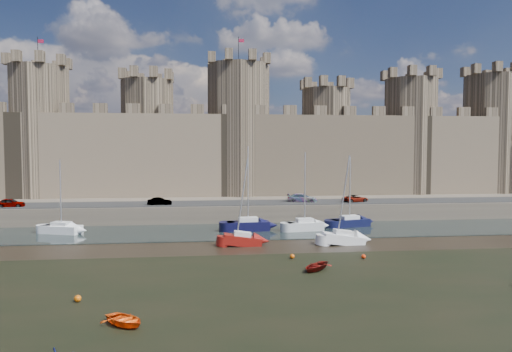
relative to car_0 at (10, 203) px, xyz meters
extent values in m
plane|color=black|center=(30.83, -32.44, -3.13)|extent=(160.00, 160.00, 0.00)
cube|color=black|center=(30.83, -38.44, -3.13)|extent=(70.00, 34.00, 0.01)
cube|color=black|center=(30.83, -8.44, -3.09)|extent=(160.00, 12.00, 0.08)
cube|color=#4C443A|center=(30.83, 27.56, -1.88)|extent=(160.00, 60.00, 2.50)
cube|color=black|center=(30.83, 1.56, -0.58)|extent=(160.00, 7.00, 0.10)
cube|color=#42382B|center=(30.83, 15.56, 6.37)|extent=(100.00, 9.00, 14.00)
cylinder|color=#42382B|center=(-1.17, 15.56, 10.37)|extent=(10.00, 10.00, 22.00)
cylinder|color=black|center=(-1.17, 15.56, 23.87)|extent=(0.10, 0.10, 5.00)
cube|color=maroon|center=(-0.67, 15.56, 25.67)|extent=(1.00, 0.03, 0.60)
cylinder|color=#42382B|center=(16.83, 15.56, 9.37)|extent=(9.00, 9.00, 20.00)
cylinder|color=#42382B|center=(32.83, 15.56, 10.87)|extent=(11.00, 11.00, 23.00)
cylinder|color=black|center=(32.83, 15.56, 24.87)|extent=(0.10, 0.10, 5.00)
cube|color=maroon|center=(33.33, 15.56, 26.67)|extent=(1.00, 0.03, 0.60)
cylinder|color=#42382B|center=(48.83, 15.56, 8.87)|extent=(9.00, 9.00, 19.00)
cylinder|color=#42382B|center=(64.83, 15.56, 9.87)|extent=(10.00, 10.00, 21.00)
cylinder|color=#42382B|center=(80.83, 15.56, 10.37)|extent=(10.00, 10.00, 22.00)
imported|color=gray|center=(0.00, 0.00, 0.00)|extent=(3.80, 1.75, 1.26)
imported|color=gray|center=(20.30, 0.05, -0.07)|extent=(3.43, 1.25, 1.12)
imported|color=gray|center=(41.44, 1.64, 0.02)|extent=(4.83, 2.94, 1.31)
imported|color=gray|center=(49.44, 0.67, -0.07)|extent=(4.42, 3.07, 1.12)
cube|color=white|center=(9.03, -7.67, -2.55)|extent=(5.25, 3.40, 1.00)
cube|color=silver|center=(9.03, -7.67, -1.83)|extent=(2.49, 1.97, 0.45)
cylinder|color=silver|center=(9.03, -7.67, 2.03)|extent=(0.14, 0.14, 8.16)
cube|color=black|center=(32.25, -8.17, -2.46)|extent=(5.48, 2.34, 1.18)
cube|color=silver|center=(32.25, -8.17, -1.61)|extent=(2.46, 1.58, 0.54)
cylinder|color=silver|center=(32.25, -8.17, 2.94)|extent=(0.14, 0.14, 9.63)
cube|color=silver|center=(39.48, -9.04, -2.50)|extent=(4.86, 2.36, 1.10)
cube|color=silver|center=(39.48, -9.04, -1.70)|extent=(2.22, 1.51, 0.50)
cylinder|color=silver|center=(39.48, -9.04, 2.55)|extent=(0.14, 0.14, 9.00)
cube|color=black|center=(46.22, -6.58, -2.54)|extent=(5.71, 3.32, 1.03)
cube|color=silver|center=(46.22, -6.58, -1.79)|extent=(2.67, 1.99, 0.47)
cylinder|color=silver|center=(46.22, -6.58, 2.17)|extent=(0.14, 0.14, 8.39)
cube|color=maroon|center=(30.80, -17.02, -2.61)|extent=(4.12, 1.61, 1.05)
cube|color=silver|center=(30.80, -17.02, -1.84)|extent=(1.83, 1.12, 0.48)
cylinder|color=silver|center=(30.80, -17.02, 2.20)|extent=(0.14, 0.14, 8.57)
cube|color=white|center=(41.94, -17.56, -2.59)|extent=(4.65, 1.97, 1.08)
cube|color=silver|center=(41.94, -17.56, -1.81)|extent=(2.08, 1.33, 0.49)
cylinder|color=silver|center=(41.94, -17.56, 2.35)|extent=(0.14, 0.14, 8.80)
imported|color=#F24F0E|center=(22.03, -38.93, -2.82)|extent=(3.57, 3.58, 0.61)
imported|color=maroon|center=(36.18, -28.07, -2.82)|extent=(3.64, 3.65, 0.62)
sphere|color=#E1570A|center=(35.05, -23.57, -2.90)|extent=(0.46, 0.46, 0.46)
sphere|color=red|center=(41.83, -24.35, -2.91)|extent=(0.44, 0.44, 0.44)
sphere|color=#C65408|center=(18.08, -34.25, -2.89)|extent=(0.48, 0.48, 0.48)
camera|label=1|loc=(26.79, -66.04, 7.21)|focal=32.00mm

